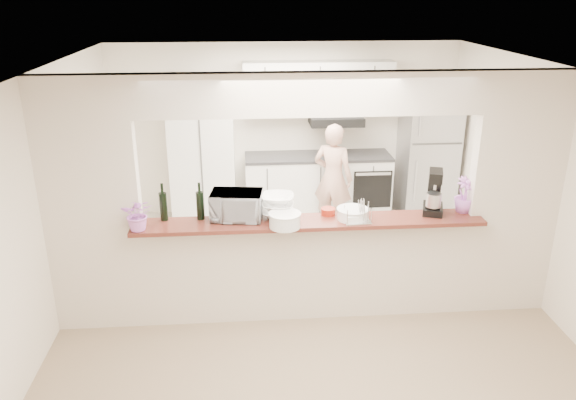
{
  "coord_description": "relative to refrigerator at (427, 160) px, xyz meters",
  "views": [
    {
      "loc": [
        -0.61,
        -5.02,
        3.2
      ],
      "look_at": [
        -0.18,
        0.3,
        1.17
      ],
      "focal_mm": 35.0,
      "sensor_mm": 36.0,
      "label": 1
    }
  ],
  "objects": [
    {
      "name": "bar_counter",
      "position": [
        -2.05,
        -2.65,
        -0.27
      ],
      "size": [
        3.4,
        0.38,
        1.09
      ],
      "color": "beige",
      "rests_on": "floor"
    },
    {
      "name": "wine_bottle_b",
      "position": [
        -3.45,
        -2.58,
        0.39
      ],
      "size": [
        0.07,
        0.07,
        0.37
      ],
      "color": "black",
      "rests_on": "bar_counter"
    },
    {
      "name": "refrigerator",
      "position": [
        0.0,
        0.0,
        0.0
      ],
      "size": [
        0.75,
        0.7,
        1.7
      ],
      "primitive_type": "cube",
      "color": "#B0B0B5",
      "rests_on": "floor"
    },
    {
      "name": "tan_bowl",
      "position": [
        -1.65,
        -2.57,
        0.27
      ],
      "size": [
        0.15,
        0.15,
        0.07
      ],
      "primitive_type": "cylinder",
      "color": "#C5B88B",
      "rests_on": "bar_counter"
    },
    {
      "name": "flower_right",
      "position": [
        -0.49,
        -2.6,
        0.42
      ],
      "size": [
        0.26,
        0.26,
        0.36
      ],
      "primitive_type": "imported",
      "rotation": [
        0.0,
        0.0,
        0.34
      ],
      "color": "#D773D6",
      "rests_on": "bar_counter"
    },
    {
      "name": "person",
      "position": [
        -1.46,
        -0.49,
        -0.09
      ],
      "size": [
        0.66,
        0.59,
        1.52
      ],
      "primitive_type": "imported",
      "rotation": [
        0.0,
        0.0,
        2.63
      ],
      "color": "tan",
      "rests_on": "floor"
    },
    {
      "name": "utensil_caddy",
      "position": [
        -1.6,
        -2.8,
        0.34
      ],
      "size": [
        0.26,
        0.16,
        0.23
      ],
      "color": "silver",
      "rests_on": "bar_counter"
    },
    {
      "name": "serving_bowls",
      "position": [
        -2.35,
        -2.6,
        0.35
      ],
      "size": [
        0.35,
        0.35,
        0.23
      ],
      "primitive_type": "imported",
      "rotation": [
        0.0,
        0.0,
        -0.12
      ],
      "color": "white",
      "rests_on": "bar_counter"
    },
    {
      "name": "flower_left",
      "position": [
        -3.65,
        -2.8,
        0.4
      ],
      "size": [
        0.29,
        0.25,
        0.32
      ],
      "primitive_type": "imported",
      "rotation": [
        0.0,
        0.0,
        -0.02
      ],
      "color": "#ED7DDA",
      "rests_on": "bar_counter"
    },
    {
      "name": "floor",
      "position": [
        -2.05,
        -2.65,
        -0.85
      ],
      "size": [
        6.0,
        6.0,
        0.0
      ],
      "primitive_type": "plane",
      "color": "tan",
      "rests_on": "ground"
    },
    {
      "name": "partition",
      "position": [
        -2.05,
        -2.65,
        0.63
      ],
      "size": [
        5.0,
        0.15,
        2.5
      ],
      "color": "beige",
      "rests_on": "floor"
    },
    {
      "name": "kitchen_cabinets",
      "position": [
        -2.24,
        0.07,
        0.12
      ],
      "size": [
        3.15,
        0.62,
        2.25
      ],
      "color": "silver",
      "rests_on": "floor"
    },
    {
      "name": "red_bowl",
      "position": [
        -1.85,
        -2.57,
        0.27
      ],
      "size": [
        0.14,
        0.14,
        0.07
      ],
      "primitive_type": "cylinder",
      "color": "maroon",
      "rests_on": "bar_counter"
    },
    {
      "name": "plate_stack_a",
      "position": [
        -2.3,
        -2.84,
        0.31
      ],
      "size": [
        0.31,
        0.31,
        0.14
      ],
      "color": "white",
      "rests_on": "bar_counter"
    },
    {
      "name": "stand_mixer",
      "position": [
        -0.8,
        -2.59,
        0.44
      ],
      "size": [
        0.27,
        0.34,
        0.44
      ],
      "color": "black",
      "rests_on": "bar_counter"
    },
    {
      "name": "plate_stack_b",
      "position": [
        -1.63,
        -2.7,
        0.29
      ],
      "size": [
        0.31,
        0.31,
        0.11
      ],
      "color": "white",
      "rests_on": "bar_counter"
    },
    {
      "name": "wine_bottle_a",
      "position": [
        -3.1,
        -2.58,
        0.39
      ],
      "size": [
        0.07,
        0.07,
        0.37
      ],
      "color": "black",
      "rests_on": "bar_counter"
    },
    {
      "name": "tile_overlay",
      "position": [
        -2.05,
        -1.1,
        -0.84
      ],
      "size": [
        5.0,
        2.9,
        0.01
      ],
      "primitive_type": "cube",
      "color": "beige",
      "rests_on": "floor"
    },
    {
      "name": "toaster_oven",
      "position": [
        -2.75,
        -2.6,
        0.38
      ],
      "size": [
        0.53,
        0.39,
        0.27
      ],
      "primitive_type": "imported",
      "rotation": [
        0.0,
        0.0,
        -0.13
      ],
      "color": "silver",
      "rests_on": "bar_counter"
    }
  ]
}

